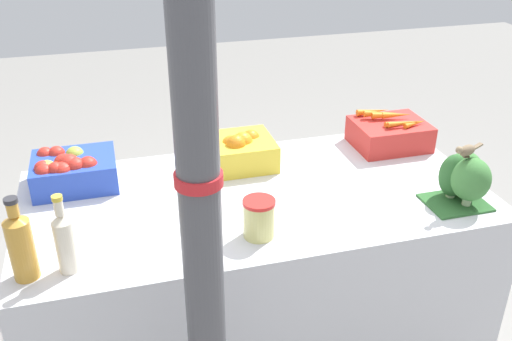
# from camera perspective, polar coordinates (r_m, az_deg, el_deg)

# --- Properties ---
(market_table) EXTENTS (1.74, 0.86, 0.77)m
(market_table) POSITION_cam_1_polar(r_m,az_deg,el_deg) (2.37, 0.00, -10.40)
(market_table) COLOR silver
(market_table) RESTS_ON ground_plane
(support_pole) EXTENTS (0.11, 0.11, 2.23)m
(support_pole) POSITION_cam_1_polar(r_m,az_deg,el_deg) (1.36, -5.55, -4.91)
(support_pole) COLOR #4C4C51
(support_pole) RESTS_ON ground_plane
(apple_crate) EXTENTS (0.31, 0.25, 0.15)m
(apple_crate) POSITION_cam_1_polar(r_m,az_deg,el_deg) (2.29, -18.02, 0.09)
(apple_crate) COLOR #2847B7
(apple_crate) RESTS_ON market_table
(orange_crate) EXTENTS (0.31, 0.25, 0.15)m
(orange_crate) POSITION_cam_1_polar(r_m,az_deg,el_deg) (2.34, -2.12, 2.04)
(orange_crate) COLOR gold
(orange_crate) RESTS_ON market_table
(carrot_crate) EXTENTS (0.31, 0.25, 0.15)m
(carrot_crate) POSITION_cam_1_polar(r_m,az_deg,el_deg) (2.58, 13.21, 3.69)
(carrot_crate) COLOR red
(carrot_crate) RESTS_ON market_table
(broccoli_pile) EXTENTS (0.22, 0.20, 0.19)m
(broccoli_pile) POSITION_cam_1_polar(r_m,az_deg,el_deg) (2.20, 20.08, -0.61)
(broccoli_pile) COLOR #2D602D
(broccoli_pile) RESTS_ON market_table
(juice_bottle_amber) EXTENTS (0.08, 0.08, 0.27)m
(juice_bottle_amber) POSITION_cam_1_polar(r_m,az_deg,el_deg) (1.81, -22.46, -6.88)
(juice_bottle_amber) COLOR gold
(juice_bottle_amber) RESTS_ON market_table
(juice_bottle_cloudy) EXTENTS (0.06, 0.06, 0.26)m
(juice_bottle_cloudy) POSITION_cam_1_polar(r_m,az_deg,el_deg) (1.80, -18.57, -6.67)
(juice_bottle_cloudy) COLOR beige
(juice_bottle_cloudy) RESTS_ON market_table
(pickle_jar) EXTENTS (0.11, 0.11, 0.14)m
(pickle_jar) POSITION_cam_1_polar(r_m,az_deg,el_deg) (1.88, 0.30, -4.79)
(pickle_jar) COLOR #D1CC75
(pickle_jar) RESTS_ON market_table
(sparrow_bird) EXTENTS (0.13, 0.06, 0.05)m
(sparrow_bird) POSITION_cam_1_polar(r_m,az_deg,el_deg) (2.12, 20.28, 1.90)
(sparrow_bird) COLOR #4C3D2D
(sparrow_bird) RESTS_ON broccoli_pile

